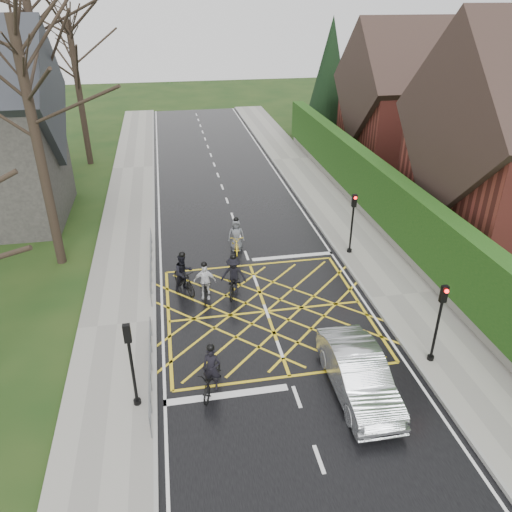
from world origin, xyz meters
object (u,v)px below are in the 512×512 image
object	(u,v)px
cyclist_mid	(234,279)
cyclist_front	(205,285)
cyclist_back	(184,276)
car	(359,374)
cyclist_lead	(236,239)
cyclist_rear	(212,375)

from	to	relation	value
cyclist_mid	cyclist_front	bearing A→B (deg)	-150.16
cyclist_mid	cyclist_front	xyz separation A→B (m)	(-1.28, -0.29, -0.03)
cyclist_back	cyclist_mid	distance (m)	2.20
cyclist_mid	car	xyz separation A→B (m)	(3.10, -6.86, 0.07)
cyclist_lead	car	size ratio (longest dim) A/B	0.43
cyclist_back	cyclist_lead	bearing A→B (deg)	25.87
cyclist_back	car	distance (m)	9.06
cyclist_rear	cyclist_front	world-z (taller)	cyclist_rear
cyclist_front	cyclist_lead	bearing A→B (deg)	72.11
cyclist_front	car	size ratio (longest dim) A/B	0.40
cyclist_mid	cyclist_back	bearing A→B (deg)	-176.66
cyclist_rear	cyclist_lead	bearing A→B (deg)	98.48
cyclist_back	cyclist_front	size ratio (longest dim) A/B	1.08
cyclist_back	car	world-z (taller)	cyclist_back
cyclist_lead	car	bearing A→B (deg)	-70.73
cyclist_back	car	size ratio (longest dim) A/B	0.43
cyclist_back	cyclist_front	world-z (taller)	cyclist_back
cyclist_front	cyclist_mid	bearing A→B (deg)	19.79
cyclist_mid	cyclist_lead	size ratio (longest dim) A/B	1.05
cyclist_back	cyclist_lead	size ratio (longest dim) A/B	1.01
cyclist_lead	car	world-z (taller)	cyclist_lead
cyclist_back	car	xyz separation A→B (m)	(5.24, -7.39, 0.03)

